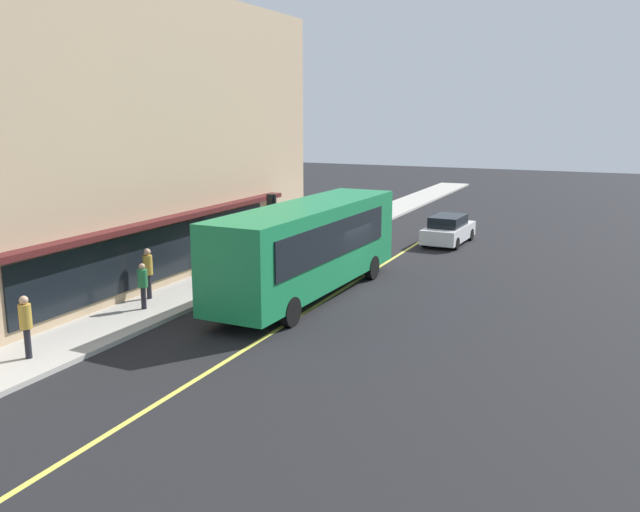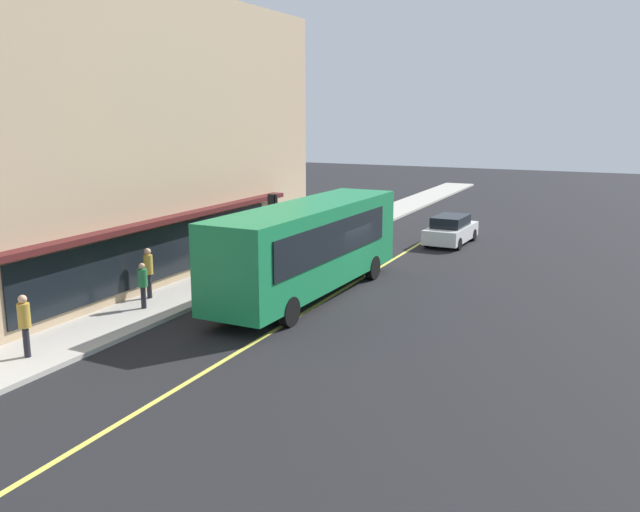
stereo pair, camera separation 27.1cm
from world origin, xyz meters
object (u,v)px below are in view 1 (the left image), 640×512
(traffic_light, at_px, (272,213))
(pedestrian_mid_block, at_px, (143,282))
(pedestrian_by_curb, at_px, (26,321))
(car_white, at_px, (448,230))
(bus, at_px, (309,245))
(pedestrian_near_storefront, at_px, (148,268))

(traffic_light, distance_m, pedestrian_mid_block, 7.87)
(pedestrian_by_curb, distance_m, pedestrian_mid_block, 5.16)
(pedestrian_mid_block, bearing_deg, car_white, -21.47)
(bus, xyz_separation_m, traffic_light, (3.32, 3.37, 0.55))
(pedestrian_near_storefront, height_order, pedestrian_mid_block, pedestrian_near_storefront)
(car_white, xyz_separation_m, pedestrian_mid_block, (-16.72, 6.57, 0.37))
(car_white, bearing_deg, bus, 169.54)
(car_white, xyz_separation_m, pedestrian_by_curb, (-21.87, 6.40, 0.49))
(pedestrian_near_storefront, relative_size, pedestrian_mid_block, 1.16)
(traffic_light, height_order, pedestrian_near_storefront, traffic_light)
(car_white, bearing_deg, pedestrian_mid_block, 158.53)
(traffic_light, xyz_separation_m, pedestrian_by_curb, (-12.84, 0.75, -1.30))
(pedestrian_near_storefront, xyz_separation_m, pedestrian_mid_block, (-1.14, -0.67, -0.17))
(pedestrian_by_curb, xyz_separation_m, pedestrian_near_storefront, (6.29, 0.84, 0.05))
(bus, relative_size, traffic_light, 3.50)
(traffic_light, xyz_separation_m, pedestrian_mid_block, (-7.69, 0.92, -1.42))
(traffic_light, relative_size, pedestrian_near_storefront, 1.71)
(pedestrian_by_curb, bearing_deg, bus, -23.43)
(pedestrian_mid_block, bearing_deg, traffic_light, -6.84)
(car_white, bearing_deg, traffic_light, 147.96)
(traffic_light, relative_size, car_white, 0.73)
(traffic_light, bearing_deg, pedestrian_near_storefront, 166.32)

